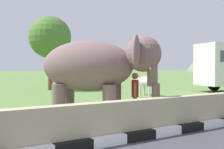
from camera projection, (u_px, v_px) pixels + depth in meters
barrier_parapet at (136, 119)px, 7.31m from camera, size 28.00×0.36×1.00m
elephant at (98, 67)px, 9.29m from camera, size 3.87×3.80×2.85m
person_handler at (135, 94)px, 9.66m from camera, size 0.46×0.59×1.66m
cow_near at (146, 82)px, 17.75m from camera, size 0.68×1.90×1.23m
tree_distant at (50, 38)px, 21.83m from camera, size 3.30×3.30×5.79m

